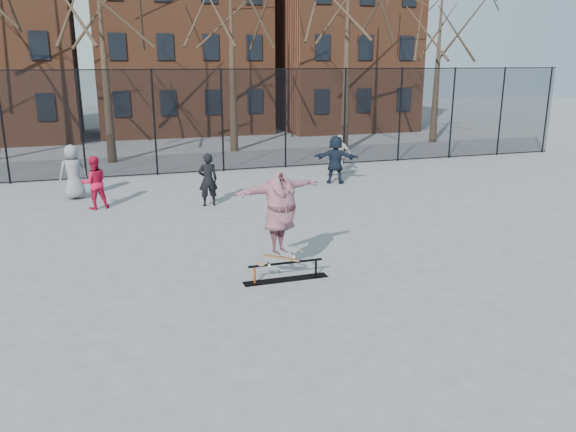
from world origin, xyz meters
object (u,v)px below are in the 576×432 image
object	(u,v)px
skate_rail	(286,273)
skateboard	(280,260)
bystander_grey	(73,172)
bystander_white	(340,154)
bystander_black	(208,180)
skater	(280,218)
bystander_red	(94,183)
bystander_navy	(335,159)

from	to	relation	value
skate_rail	skateboard	size ratio (longest dim) A/B	2.14
bystander_grey	bystander_white	world-z (taller)	bystander_grey
skate_rail	bystander_black	distance (m)	6.51
bystander_grey	bystander_black	xyz separation A→B (m)	(3.91, -2.18, -0.07)
skater	bystander_black	xyz separation A→B (m)	(-0.30, 6.47, -0.51)
bystander_white	bystander_red	bearing A→B (deg)	55.88
bystander_black	bystander_white	distance (m)	6.74
skate_rail	bystander_navy	size ratio (longest dim) A/B	1.01
skater	bystander_red	world-z (taller)	skater
skateboard	bystander_white	size ratio (longest dim) A/B	0.54
bystander_black	bystander_navy	size ratio (longest dim) A/B	0.93
skate_rail	skater	bearing A→B (deg)	180.00
skate_rail	bystander_black	xyz separation A→B (m)	(-0.42, 6.47, 0.65)
skater	bystander_black	world-z (taller)	skater
skater	bystander_navy	xyz separation A→B (m)	(4.61, 8.30, -0.45)
bystander_black	bystander_white	xyz separation A→B (m)	(5.79, 3.46, -0.05)
skate_rail	skateboard	world-z (taller)	skateboard
bystander_grey	bystander_navy	xyz separation A→B (m)	(8.82, -0.34, -0.01)
bystander_grey	bystander_navy	distance (m)	8.83
skate_rail	bystander_white	bearing A→B (deg)	61.59
skater	bystander_grey	xyz separation A→B (m)	(-4.21, 8.64, -0.44)
skate_rail	bystander_red	size ratio (longest dim) A/B	1.11
bystander_red	skate_rail	bearing A→B (deg)	105.72
bystander_white	skater	bearing A→B (deg)	99.87
bystander_red	bystander_navy	distance (m)	8.26
skate_rail	bystander_black	bearing A→B (deg)	93.68
skateboard	bystander_navy	size ratio (longest dim) A/B	0.47
bystander_red	bystander_black	bearing A→B (deg)	156.71
skateboard	bystander_black	xyz separation A→B (m)	(-0.30, 6.47, 0.37)
bystander_red	bystander_grey	bearing A→B (deg)	-78.32
skate_rail	bystander_navy	bearing A→B (deg)	61.55
skate_rail	bystander_navy	world-z (taller)	bystander_navy
bystander_white	skate_rail	bearing A→B (deg)	100.37
skater	skate_rail	bearing A→B (deg)	-20.74
skateboard	bystander_red	world-z (taller)	bystander_red
skateboard	bystander_red	bearing A→B (deg)	116.55
skate_rail	skateboard	xyz separation A→B (m)	(-0.11, 0.00, 0.28)
bystander_grey	bystander_navy	world-z (taller)	bystander_grey
skater	bystander_navy	bearing A→B (deg)	40.22
bystander_black	bystander_red	world-z (taller)	bystander_black
skater	bystander_grey	distance (m)	9.63
bystander_red	bystander_white	bearing A→B (deg)	-174.45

